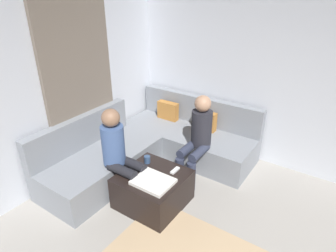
{
  "coord_description": "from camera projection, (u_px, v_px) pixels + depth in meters",
  "views": [
    {
      "loc": [
        0.25,
        -1.13,
        2.5
      ],
      "look_at": [
        -1.63,
        1.63,
        0.85
      ],
      "focal_mm": 31.02,
      "sensor_mm": 36.0,
      "label": 1
    }
  ],
  "objects": [
    {
      "name": "wall_back",
      "position": [
        333.0,
        85.0,
        3.65
      ],
      "size": [
        6.0,
        0.12,
        2.7
      ],
      "primitive_type": "cube",
      "color": "silver",
      "rests_on": "ground_plane"
    },
    {
      "name": "curtain_panel",
      "position": [
        80.0,
        86.0,
        3.91
      ],
      "size": [
        0.06,
        1.1,
        2.5
      ],
      "primitive_type": "cube",
      "color": "#726659",
      "rests_on": "ground_plane"
    },
    {
      "name": "sectional_couch",
      "position": [
        153.0,
        146.0,
        4.39
      ],
      "size": [
        2.1,
        2.55,
        0.87
      ],
      "color": "gray",
      "rests_on": "ground_plane"
    },
    {
      "name": "game_remote",
      "position": [
        175.0,
        170.0,
        3.56
      ],
      "size": [
        0.05,
        0.15,
        0.02
      ],
      "primitive_type": "cube",
      "color": "white",
      "rests_on": "ottoman"
    },
    {
      "name": "ottoman",
      "position": [
        153.0,
        189.0,
        3.59
      ],
      "size": [
        0.76,
        0.76,
        0.42
      ],
      "primitive_type": "cube",
      "color": "black",
      "rests_on": "ground_plane"
    },
    {
      "name": "person_on_couch_side",
      "position": [
        120.0,
        152.0,
        3.52
      ],
      "size": [
        0.6,
        0.3,
        1.2
      ],
      "rotation": [
        0.0,
        0.0,
        -1.57
      ],
      "color": "black",
      "rests_on": "ground_plane"
    },
    {
      "name": "person_on_couch_back",
      "position": [
        198.0,
        136.0,
        3.89
      ],
      "size": [
        0.3,
        0.6,
        1.2
      ],
      "rotation": [
        0.0,
        0.0,
        3.14
      ],
      "color": "#2D3347",
      "rests_on": "ground_plane"
    },
    {
      "name": "coffee_mug",
      "position": [
        147.0,
        159.0,
        3.72
      ],
      "size": [
        0.08,
        0.08,
        0.1
      ],
      "primitive_type": "cylinder",
      "color": "#334C72",
      "rests_on": "ottoman"
    },
    {
      "name": "folded_blanket",
      "position": [
        153.0,
        182.0,
        3.35
      ],
      "size": [
        0.44,
        0.36,
        0.04
      ],
      "primitive_type": "cube",
      "color": "white",
      "rests_on": "ottoman"
    }
  ]
}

